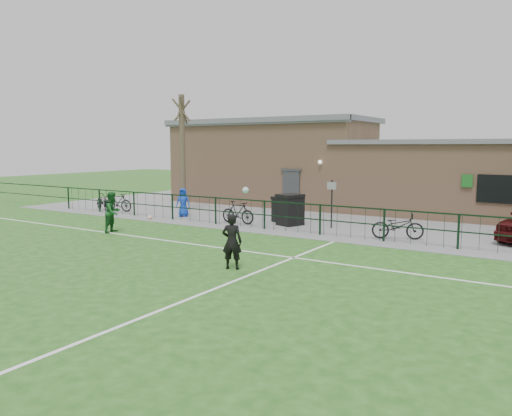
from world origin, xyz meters
The scene contains 19 objects.
ground centered at (0.00, 0.00, 0.00)m, with size 90.00×90.00×0.00m, color #205117.
paving_strip centered at (0.00, 13.50, 0.01)m, with size 34.00×13.00×0.02m, color slate.
pitch_line_touch centered at (0.00, 7.80, 0.00)m, with size 28.00×0.10×0.01m, color white.
pitch_line_mid centered at (0.00, 4.00, 0.00)m, with size 28.00×0.10×0.01m, color white.
pitch_line_perp centered at (2.00, 0.00, 0.00)m, with size 0.10×16.00×0.01m, color white.
perimeter_fence centered at (0.00, 8.00, 0.60)m, with size 28.00×0.10×1.20m, color black.
bare_tree centered at (-8.00, 10.50, 3.00)m, with size 0.30×0.30×6.00m, color #493B2C.
wheelie_bin_left centered at (-1.83, 10.14, 0.55)m, with size 0.69×0.79×1.05m, color black.
wheelie_bin_right centered at (-1.09, 9.44, 0.65)m, with size 0.83×0.94×1.25m, color black.
sign_post centered at (0.71, 9.71, 1.02)m, with size 0.06×0.06×2.00m, color black.
bicycle_a centered at (-11.78, 8.46, 0.51)m, with size 0.65×1.87×0.98m, color black.
bicycle_b centered at (-10.82, 8.63, 0.51)m, with size 0.46×1.64×0.98m, color black.
bicycle_d centered at (-3.23, 8.59, 0.52)m, with size 0.47×1.66×0.99m, color black.
bicycle_e centered at (3.78, 8.70, 0.50)m, with size 0.64×1.85×0.97m, color black.
spectator_child centered at (-6.70, 8.98, 0.71)m, with size 0.67×0.44×1.38m, color #143DBB.
goalkeeper_kick centered at (1.17, 1.94, 0.81)m, with size 1.92×3.29×2.03m.
outfield_player centered at (-6.22, 4.21, 0.80)m, with size 0.78×0.61×1.61m, color #175320.
ball_ground centered at (-7.41, 7.46, 0.11)m, with size 0.21×0.21×0.21m, color white.
clubhouse centered at (-0.88, 16.50, 2.22)m, with size 24.25×5.40×4.96m.
Camera 1 is at (9.06, -9.24, 3.40)m, focal length 35.00 mm.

